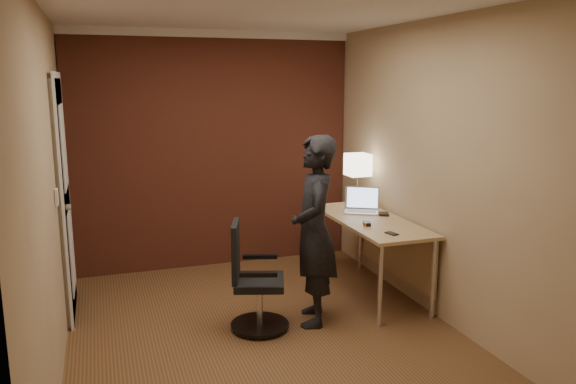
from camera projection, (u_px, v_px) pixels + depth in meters
The scene contains 9 objects.
room at pixel (195, 145), 5.48m from camera, with size 4.00×4.00×4.00m.
desk at pixel (377, 231), 5.25m from camera, with size 0.60×1.50×0.73m.
desk_lamp at pixel (358, 165), 5.67m from camera, with size 0.22×0.22×0.54m.
laptop at pixel (362, 205), 5.49m from camera, with size 0.41×0.38×0.23m.
mouse at pixel (367, 224), 4.97m from camera, with size 0.06×0.10×0.03m, color black.
phone at pixel (392, 233), 4.69m from camera, with size 0.06×0.12×0.01m, color black.
wallet at pixel (384, 214), 5.34m from camera, with size 0.09×0.11×0.02m, color black.
office_chair at pixel (253, 284), 4.51m from camera, with size 0.50×0.55×0.87m.
person at pixel (314, 231), 4.58m from camera, with size 0.57×0.38×1.57m, color black.
Camera 1 is at (-1.17, -3.92, 2.00)m, focal length 35.00 mm.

